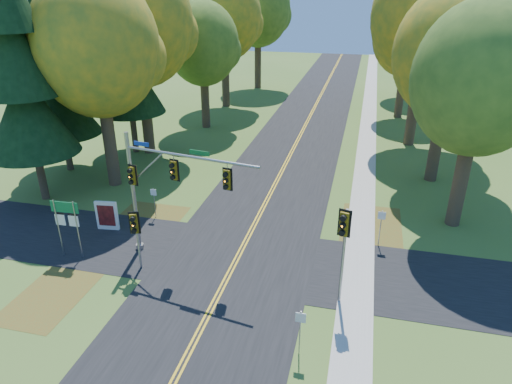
% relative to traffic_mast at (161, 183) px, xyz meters
% --- Properties ---
extents(ground, '(160.00, 160.00, 0.00)m').
position_rel_traffic_mast_xyz_m(ground, '(3.64, -1.31, -4.24)').
color(ground, '#3F5F21').
rests_on(ground, ground).
extents(road_main, '(8.00, 160.00, 0.02)m').
position_rel_traffic_mast_xyz_m(road_main, '(3.64, -1.31, -4.23)').
color(road_main, black).
rests_on(road_main, ground).
extents(road_cross, '(60.00, 6.00, 0.02)m').
position_rel_traffic_mast_xyz_m(road_cross, '(3.64, 0.69, -4.23)').
color(road_cross, black).
rests_on(road_cross, ground).
extents(centerline_left, '(0.10, 160.00, 0.01)m').
position_rel_traffic_mast_xyz_m(centerline_left, '(3.54, -1.31, -4.21)').
color(centerline_left, gold).
rests_on(centerline_left, road_main).
extents(centerline_right, '(0.10, 160.00, 0.01)m').
position_rel_traffic_mast_xyz_m(centerline_right, '(3.74, -1.31, -4.21)').
color(centerline_right, gold).
rests_on(centerline_right, road_main).
extents(sidewalk_east, '(1.60, 160.00, 0.06)m').
position_rel_traffic_mast_xyz_m(sidewalk_east, '(9.84, -1.31, -4.21)').
color(sidewalk_east, '#9E998E').
rests_on(sidewalk_east, ground).
extents(leaf_patch_w_near, '(4.00, 6.00, 0.00)m').
position_rel_traffic_mast_xyz_m(leaf_patch_w_near, '(-2.86, 2.69, -4.23)').
color(leaf_patch_w_near, brown).
rests_on(leaf_patch_w_near, ground).
extents(leaf_patch_e, '(3.50, 8.00, 0.00)m').
position_rel_traffic_mast_xyz_m(leaf_patch_e, '(10.44, 4.69, -4.23)').
color(leaf_patch_e, brown).
rests_on(leaf_patch_e, ground).
extents(leaf_patch_w_far, '(3.00, 5.00, 0.00)m').
position_rel_traffic_mast_xyz_m(leaf_patch_w_far, '(-3.86, -4.31, -4.23)').
color(leaf_patch_w_far, brown).
rests_on(leaf_patch_w_far, ground).
extents(tree_w_a, '(8.00, 8.00, 14.15)m').
position_rel_traffic_mast_xyz_m(tree_w_a, '(-7.49, 8.08, 5.25)').
color(tree_w_a, '#38281C').
rests_on(tree_w_a, ground).
extents(tree_e_a, '(7.20, 7.20, 12.73)m').
position_rel_traffic_mast_xyz_m(tree_e_a, '(15.21, 7.47, 4.29)').
color(tree_e_a, '#38281C').
rests_on(tree_e_a, ground).
extents(tree_w_b, '(8.60, 8.60, 15.38)m').
position_rel_traffic_mast_xyz_m(tree_w_b, '(-8.08, 14.98, 6.13)').
color(tree_w_b, '#38281C').
rests_on(tree_w_b, ground).
extents(tree_e_b, '(7.60, 7.60, 13.33)m').
position_rel_traffic_mast_xyz_m(tree_e_b, '(14.61, 14.27, 4.66)').
color(tree_e_b, '#38281C').
rests_on(tree_e_b, ground).
extents(tree_w_c, '(6.80, 6.80, 11.91)m').
position_rel_traffic_mast_xyz_m(tree_w_c, '(-5.90, 23.16, 3.71)').
color(tree_w_c, '#38281C').
rests_on(tree_w_c, ground).
extents(tree_e_c, '(8.80, 8.80, 15.79)m').
position_rel_traffic_mast_xyz_m(tree_e_c, '(13.52, 22.38, 6.42)').
color(tree_e_c, '#38281C').
rests_on(tree_e_c, ground).
extents(tree_w_d, '(8.20, 8.20, 14.56)m').
position_rel_traffic_mast_xyz_m(tree_w_d, '(-6.48, 31.88, 5.54)').
color(tree_w_d, '#38281C').
rests_on(tree_w_d, ground).
extents(tree_e_d, '(7.00, 7.00, 12.32)m').
position_rel_traffic_mast_xyz_m(tree_e_d, '(12.90, 31.57, 4.00)').
color(tree_e_d, '#38281C').
rests_on(tree_e_d, ground).
extents(tree_w_e, '(8.40, 8.40, 14.97)m').
position_rel_traffic_mast_xyz_m(tree_w_e, '(-5.28, 42.78, 5.84)').
color(tree_w_e, '#38281C').
rests_on(tree_w_e, ground).
extents(tree_e_e, '(7.80, 7.80, 13.74)m').
position_rel_traffic_mast_xyz_m(tree_e_e, '(14.11, 42.27, 4.95)').
color(tree_e_e, '#38281C').
rests_on(tree_e_e, ground).
extents(pine_a, '(5.60, 5.60, 19.48)m').
position_rel_traffic_mast_xyz_m(pine_a, '(-10.86, 4.69, 4.94)').
color(pine_a, '#38281C').
rests_on(pine_a, ground).
extents(pine_b, '(5.60, 5.60, 17.31)m').
position_rel_traffic_mast_xyz_m(pine_b, '(-12.36, 9.69, 3.92)').
color(pine_b, '#38281C').
rests_on(pine_b, ground).
extents(pine_c, '(5.60, 5.60, 20.56)m').
position_rel_traffic_mast_xyz_m(pine_c, '(-9.36, 14.69, 5.45)').
color(pine_c, '#38281C').
rests_on(pine_c, ground).
extents(traffic_mast, '(7.18, 1.44, 6.59)m').
position_rel_traffic_mast_xyz_m(traffic_mast, '(0.00, 0.00, 0.00)').
color(traffic_mast, gray).
rests_on(traffic_mast, ground).
extents(east_signal_pole, '(0.54, 0.64, 4.79)m').
position_rel_traffic_mast_xyz_m(east_signal_pole, '(9.05, -1.87, -0.61)').
color(east_signal_pole, gray).
rests_on(east_signal_pole, ground).
extents(ped_signal_pole, '(0.51, 0.60, 3.29)m').
position_rel_traffic_mast_xyz_m(ped_signal_pole, '(-0.81, -1.51, -1.79)').
color(ped_signal_pole, '#979BA0').
rests_on(ped_signal_pole, ground).
extents(route_sign_cluster, '(1.52, 0.15, 3.25)m').
position_rel_traffic_mast_xyz_m(route_sign_cluster, '(-4.86, -1.15, -1.95)').
color(route_sign_cluster, gray).
rests_on(route_sign_cluster, ground).
extents(info_kiosk, '(1.30, 0.33, 1.79)m').
position_rel_traffic_mast_xyz_m(info_kiosk, '(-4.53, 1.87, -3.35)').
color(info_kiosk, silver).
rests_on(info_kiosk, ground).
extents(reg_sign_e_north, '(0.41, 0.06, 2.16)m').
position_rel_traffic_mast_xyz_m(reg_sign_e_north, '(10.83, 3.74, -2.76)').
color(reg_sign_e_north, gray).
rests_on(reg_sign_e_north, ground).
extents(reg_sign_e_south, '(0.40, 0.06, 2.09)m').
position_rel_traffic_mast_xyz_m(reg_sign_e_south, '(7.84, -5.32, -2.81)').
color(reg_sign_e_south, gray).
rests_on(reg_sign_e_south, ground).
extents(reg_sign_w, '(0.37, 0.05, 1.95)m').
position_rel_traffic_mast_xyz_m(reg_sign_w, '(-2.51, 3.94, -2.90)').
color(reg_sign_w, gray).
rests_on(reg_sign_w, ground).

